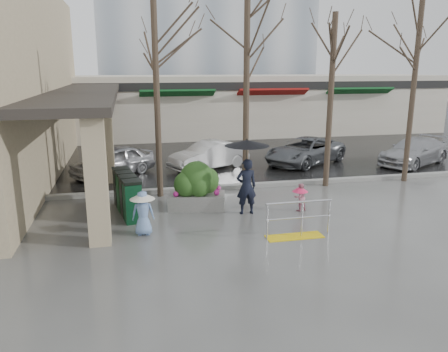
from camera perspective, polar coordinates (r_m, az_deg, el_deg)
name	(u,v)px	position (r m, az deg, el deg)	size (l,w,h in m)	color
ground	(238,225)	(13.00, 1.85, -6.48)	(120.00, 120.00, 0.00)	#51514F
street_asphalt	(167,128)	(34.23, -7.40, 6.29)	(120.00, 36.00, 0.01)	black
curb	(212,188)	(16.70, -1.56, -1.53)	(120.00, 0.30, 0.15)	gray
canopy_slab	(83,90)	(19.89, -17.92, 10.69)	(2.80, 18.00, 0.25)	#2D2823
pillar_front	(96,180)	(11.66, -16.33, -0.46)	(0.55, 0.55, 3.50)	tan
pillar_back	(106,140)	(18.03, -15.15, 4.60)	(0.55, 0.55, 3.50)	tan
storefront_row	(201,105)	(30.29, -2.96, 9.21)	(34.00, 6.74, 4.00)	beige
handrail	(297,224)	(12.21, 9.51, -6.18)	(1.90, 0.50, 1.03)	yellow
tree_west	(155,51)	(15.43, -8.99, 15.84)	(3.20, 3.20, 6.80)	#382B21
tree_midwest	(247,47)	(15.98, 3.01, 16.45)	(3.20, 3.20, 7.00)	#382B21
tree_mideast	(333,59)	(17.15, 14.04, 14.65)	(3.20, 3.20, 6.50)	#382B21
tree_east	(418,45)	(18.97, 24.00, 15.38)	(3.20, 3.20, 7.20)	#382B21
woman	(247,169)	(13.65, 2.97, 0.98)	(1.41, 1.41, 2.42)	black
child_pink	(300,195)	(14.37, 9.90, -2.46)	(0.52, 0.51, 0.91)	#D28094
child_blue	(143,209)	(12.29, -10.55, -4.29)	(0.70, 0.70, 1.26)	#6D8FC3
planter	(197,186)	(14.34, -3.56, -1.32)	(1.99, 1.30, 1.60)	gray
news_boxes	(127,194)	(14.21, -12.57, -2.26)	(0.93, 2.39, 1.30)	#0D3D21
car_a	(113,161)	(19.39, -14.33, 1.92)	(1.49, 3.70, 1.26)	#AEAEB3
car_b	(209,155)	(20.02, -1.97, 2.73)	(1.33, 3.82, 1.26)	silver
car_c	(305,151)	(21.44, 10.56, 3.25)	(2.09, 4.53, 1.26)	slate
car_d	(414,151)	(22.86, 23.57, 2.98)	(1.77, 4.34, 1.26)	#A9A9AD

